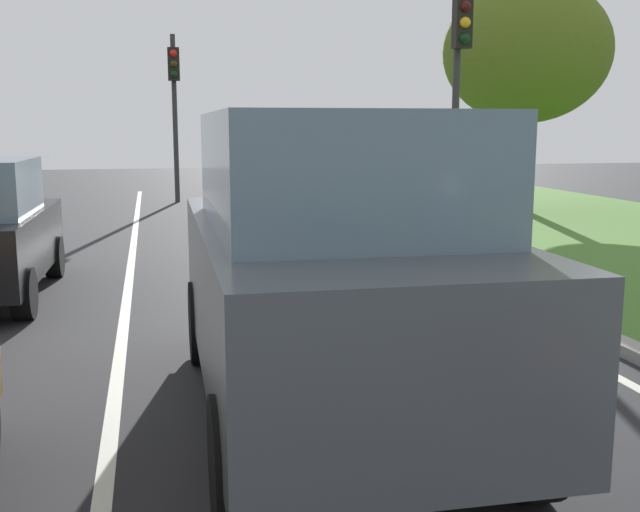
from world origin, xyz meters
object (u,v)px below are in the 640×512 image
(car_suv_ahead, at_px, (330,266))
(traffic_light_near_right, at_px, (459,69))
(traffic_light_far_median, at_px, (174,92))
(tree_roadside_far, at_px, (526,52))

(car_suv_ahead, distance_m, traffic_light_near_right, 9.58)
(traffic_light_far_median, distance_m, tree_roadside_far, 9.56)
(car_suv_ahead, bearing_deg, tree_roadside_far, 58.17)
(traffic_light_near_right, relative_size, tree_roadside_far, 0.84)
(car_suv_ahead, xyz_separation_m, tree_roadside_far, (7.93, 12.37, 2.80))
(traffic_light_far_median, relative_size, tree_roadside_far, 0.82)
(car_suv_ahead, xyz_separation_m, traffic_light_far_median, (-0.51, 16.79, 1.95))
(car_suv_ahead, height_order, tree_roadside_far, tree_roadside_far)
(car_suv_ahead, bearing_deg, traffic_light_far_median, 92.58)
(traffic_light_far_median, xyz_separation_m, tree_roadside_far, (8.44, -4.41, 0.86))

